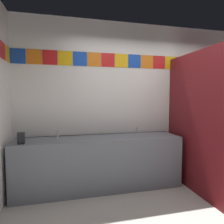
# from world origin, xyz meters

# --- Properties ---
(ground_plane) EXTENTS (9.47, 9.47, 0.00)m
(ground_plane) POSITION_xyz_m (0.00, 0.00, 0.00)
(ground_plane) COLOR #B2ADA3
(wall_back) EXTENTS (4.30, 0.09, 2.77)m
(wall_back) POSITION_xyz_m (-0.00, 1.49, 1.39)
(wall_back) COLOR white
(wall_back) RESTS_ON ground_plane
(vanity_counter) EXTENTS (2.60, 0.59, 0.82)m
(vanity_counter) POSITION_xyz_m (-0.80, 1.16, 0.42)
(vanity_counter) COLOR slate
(vanity_counter) RESTS_ON ground_plane
(faucet_left) EXTENTS (0.04, 0.10, 0.14)m
(faucet_left) POSITION_xyz_m (-1.45, 1.25, 0.88)
(faucet_left) COLOR silver
(faucet_left) RESTS_ON vanity_counter
(faucet_right) EXTENTS (0.04, 0.10, 0.14)m
(faucet_right) POSITION_xyz_m (-0.15, 1.25, 0.88)
(faucet_right) COLOR silver
(faucet_right) RESTS_ON vanity_counter
(soap_dispenser) EXTENTS (0.09, 0.09, 0.16)m
(soap_dispenser) POSITION_xyz_m (-1.93, 0.98, 0.90)
(soap_dispenser) COLOR black
(soap_dispenser) RESTS_ON vanity_counter
(stall_divider) EXTENTS (0.92, 1.42, 2.16)m
(stall_divider) POSITION_xyz_m (0.77, 0.49, 1.08)
(stall_divider) COLOR maroon
(stall_divider) RESTS_ON ground_plane
(toilet) EXTENTS (0.39, 0.49, 0.74)m
(toilet) POSITION_xyz_m (1.08, 1.08, 0.30)
(toilet) COLOR white
(toilet) RESTS_ON ground_plane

